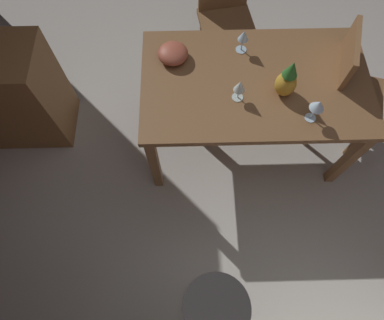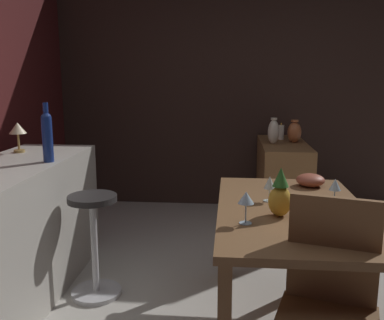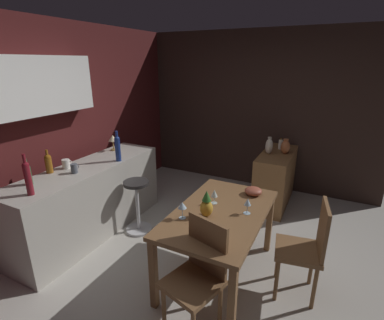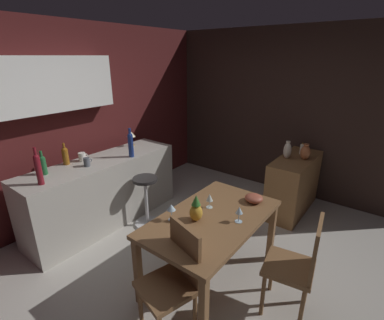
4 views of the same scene
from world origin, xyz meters
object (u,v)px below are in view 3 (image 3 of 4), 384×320
at_px(dining_table, 220,219).
at_px(wine_bottle_ruby, 28,177).
at_px(fruit_bowl, 253,191).
at_px(wine_bottle_green, 27,173).
at_px(pillar_candle_tall, 280,144).
at_px(wine_glass_left, 182,206).
at_px(pineapple_centerpiece, 206,205).
at_px(bar_stool, 138,205).
at_px(wine_glass_right, 214,194).
at_px(vase_copper, 285,147).
at_px(chair_near_window, 198,273).
at_px(cup_slate, 74,168).
at_px(chair_by_doorway, 307,247).
at_px(wine_bottle_cobalt, 118,147).
at_px(wine_glass_center, 248,203).
at_px(sideboard_cabinet, 275,178).
at_px(counter_lamp, 113,139).
at_px(cup_white, 66,164).
at_px(vase_ceramic_ivory, 269,146).
at_px(wine_bottle_amber, 48,163).

distance_m(dining_table, wine_bottle_ruby, 1.86).
height_order(fruit_bowl, wine_bottle_green, wine_bottle_green).
height_order(fruit_bowl, pillar_candle_tall, pillar_candle_tall).
bearing_deg(wine_bottle_ruby, dining_table, -64.42).
bearing_deg(wine_glass_left, pineapple_centerpiece, -52.99).
distance_m(dining_table, bar_stool, 1.30).
bearing_deg(wine_glass_right, vase_copper, -12.32).
distance_m(chair_near_window, bar_stool, 1.62).
bearing_deg(wine_bottle_ruby, cup_slate, 6.97).
relative_size(chair_near_window, wine_bottle_green, 3.43).
bearing_deg(chair_near_window, chair_by_doorway, -44.06).
distance_m(chair_by_doorway, wine_bottle_ruby, 2.65).
height_order(chair_near_window, wine_bottle_ruby, wine_bottle_ruby).
distance_m(wine_bottle_cobalt, pillar_candle_tall, 2.44).
distance_m(chair_by_doorway, wine_glass_center, 0.65).
bearing_deg(wine_bottle_ruby, wine_glass_left, -69.78).
relative_size(chair_by_doorway, pineapple_centerpiece, 3.71).
bearing_deg(pineapple_centerpiece, wine_glass_center, -56.68).
distance_m(fruit_bowl, wine_bottle_cobalt, 1.76).
bearing_deg(chair_by_doorway, sideboard_cabinet, 19.53).
height_order(wine_glass_left, vase_copper, vase_copper).
xyz_separation_m(chair_by_doorway, vase_copper, (1.78, 0.53, 0.40)).
distance_m(chair_by_doorway, cup_slate, 2.56).
xyz_separation_m(wine_glass_center, counter_lamp, (0.62, 2.15, 0.21)).
distance_m(dining_table, counter_lamp, 2.07).
relative_size(sideboard_cabinet, vase_copper, 4.96).
bearing_deg(pineapple_centerpiece, chair_by_doorway, -74.01).
xyz_separation_m(dining_table, fruit_bowl, (0.50, -0.18, 0.13)).
bearing_deg(chair_near_window, wine_glass_center, -13.43).
height_order(cup_white, counter_lamp, counter_lamp).
distance_m(sideboard_cabinet, wine_glass_center, 1.87).
xyz_separation_m(wine_bottle_ruby, cup_white, (0.66, 0.28, -0.13)).
height_order(chair_by_doorway, wine_glass_right, chair_by_doorway).
relative_size(chair_near_window, wine_bottle_cobalt, 2.46).
height_order(sideboard_cabinet, chair_near_window, chair_near_window).
distance_m(chair_near_window, wine_bottle_cobalt, 1.98).
bearing_deg(dining_table, sideboard_cabinet, -5.18).
distance_m(wine_glass_center, vase_ceramic_ivory, 1.72).
relative_size(pineapple_centerpiece, pillar_candle_tall, 1.51).
height_order(wine_bottle_green, cup_white, wine_bottle_green).
bearing_deg(wine_glass_right, chair_near_window, -166.33).
height_order(wine_glass_right, vase_ceramic_ivory, vase_ceramic_ivory).
xyz_separation_m(wine_glass_right, wine_bottle_green, (-0.75, 1.76, 0.18)).
distance_m(wine_bottle_amber, cup_white, 0.21).
xyz_separation_m(wine_glass_center, wine_bottle_ruby, (-0.85, 1.88, 0.23)).
distance_m(wine_glass_center, cup_slate, 1.97).
relative_size(wine_bottle_cobalt, counter_lamp, 1.75).
bearing_deg(wine_bottle_green, fruit_bowl, -61.25).
xyz_separation_m(sideboard_cabinet, bar_stool, (-1.58, 1.41, -0.04)).
xyz_separation_m(chair_near_window, pillar_candle_tall, (2.74, -0.10, 0.37)).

